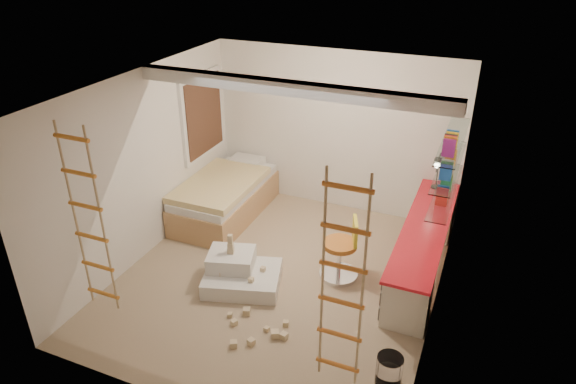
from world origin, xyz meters
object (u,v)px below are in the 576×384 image
at_px(desk, 423,247).
at_px(play_platform, 239,273).
at_px(swivel_chair, 341,256).
at_px(bed, 225,197).

bearing_deg(desk, play_platform, -151.05).
height_order(desk, play_platform, desk).
relative_size(desk, swivel_chair, 3.20).
height_order(desk, swivel_chair, swivel_chair).
xyz_separation_m(desk, swivel_chair, (-0.97, -0.52, -0.08)).
height_order(bed, swivel_chair, swivel_chair).
relative_size(bed, play_platform, 1.75).
bearing_deg(swivel_chair, play_platform, -150.35).
xyz_separation_m(bed, swivel_chair, (2.23, -0.88, -0.01)).
bearing_deg(bed, play_platform, -55.83).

